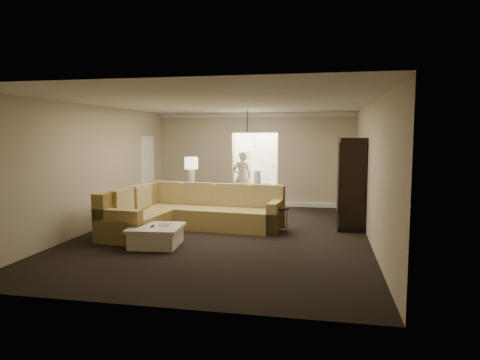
% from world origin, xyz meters
% --- Properties ---
extents(ground, '(8.00, 8.00, 0.00)m').
position_xyz_m(ground, '(0.00, 0.00, 0.00)').
color(ground, black).
rests_on(ground, ground).
extents(wall_back, '(6.00, 0.04, 2.80)m').
position_xyz_m(wall_back, '(0.00, 4.00, 1.40)').
color(wall_back, '#BAA58D').
rests_on(wall_back, ground).
extents(wall_front, '(6.00, 0.04, 2.80)m').
position_xyz_m(wall_front, '(0.00, -4.00, 1.40)').
color(wall_front, '#BAA58D').
rests_on(wall_front, ground).
extents(wall_left, '(0.04, 8.00, 2.80)m').
position_xyz_m(wall_left, '(-3.00, 0.00, 1.40)').
color(wall_left, '#BAA58D').
rests_on(wall_left, ground).
extents(wall_right, '(0.04, 8.00, 2.80)m').
position_xyz_m(wall_right, '(3.00, 0.00, 1.40)').
color(wall_right, '#BAA58D').
rests_on(wall_right, ground).
extents(ceiling, '(6.00, 8.00, 0.02)m').
position_xyz_m(ceiling, '(0.00, 0.00, 2.80)').
color(ceiling, silver).
rests_on(ceiling, wall_back).
extents(crown_molding, '(6.00, 0.10, 0.12)m').
position_xyz_m(crown_molding, '(0.00, 3.95, 2.73)').
color(crown_molding, silver).
rests_on(crown_molding, wall_back).
extents(baseboard, '(6.00, 0.10, 0.12)m').
position_xyz_m(baseboard, '(0.00, 3.95, 0.06)').
color(baseboard, silver).
rests_on(baseboard, ground).
extents(side_door, '(0.05, 0.90, 2.10)m').
position_xyz_m(side_door, '(-2.97, 2.80, 1.05)').
color(side_door, white).
rests_on(side_door, ground).
extents(foyer, '(1.44, 2.02, 2.80)m').
position_xyz_m(foyer, '(0.00, 5.34, 1.30)').
color(foyer, white).
rests_on(foyer, ground).
extents(sectional_sofa, '(3.58, 2.76, 1.01)m').
position_xyz_m(sectional_sofa, '(-0.94, 0.28, 0.40)').
color(sectional_sofa, brown).
rests_on(sectional_sofa, ground).
extents(coffee_table, '(1.05, 1.05, 0.40)m').
position_xyz_m(coffee_table, '(-1.08, -1.20, 0.20)').
color(coffee_table, white).
rests_on(coffee_table, ground).
extents(console_table, '(2.29, 0.56, 0.88)m').
position_xyz_m(console_table, '(-0.49, 2.00, 0.52)').
color(console_table, black).
rests_on(console_table, ground).
extents(armoire, '(0.62, 1.44, 2.07)m').
position_xyz_m(armoire, '(2.69, 1.38, 0.99)').
color(armoire, black).
rests_on(armoire, ground).
extents(drink_table, '(0.46, 0.46, 0.57)m').
position_xyz_m(drink_table, '(1.13, 0.39, 0.41)').
color(drink_table, black).
rests_on(drink_table, ground).
extents(table_lamp_left, '(0.35, 0.35, 0.67)m').
position_xyz_m(table_lamp_left, '(-1.37, 1.98, 1.33)').
color(table_lamp_left, white).
rests_on(table_lamp_left, console_table).
extents(table_lamp_right, '(0.35, 0.35, 0.67)m').
position_xyz_m(table_lamp_right, '(0.39, 2.02, 1.33)').
color(table_lamp_right, white).
rests_on(table_lamp_right, console_table).
extents(pendant_light, '(0.38, 0.38, 1.09)m').
position_xyz_m(pendant_light, '(0.00, 2.70, 1.95)').
color(pendant_light, black).
rests_on(pendant_light, ceiling).
extents(person, '(0.77, 0.66, 1.81)m').
position_xyz_m(person, '(-0.45, 4.30, 0.90)').
color(person, beige).
rests_on(person, ground).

